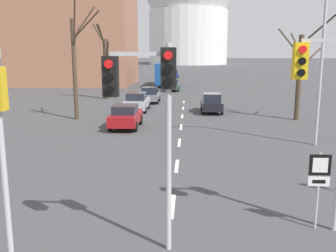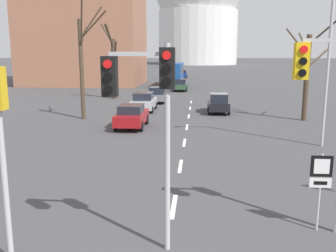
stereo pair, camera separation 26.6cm
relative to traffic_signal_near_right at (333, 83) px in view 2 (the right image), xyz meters
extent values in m
cube|color=silver|center=(-4.26, 1.43, -4.18)|extent=(0.16, 2.00, 0.01)
cube|color=silver|center=(-4.26, 5.93, -4.18)|extent=(0.16, 2.00, 0.01)
cube|color=silver|center=(-4.26, 10.43, -4.18)|extent=(0.16, 2.00, 0.01)
cube|color=silver|center=(-4.26, 14.93, -4.18)|extent=(0.16, 2.00, 0.01)
cube|color=silver|center=(-4.26, 19.43, -4.18)|extent=(0.16, 2.00, 0.01)
cube|color=silver|center=(-4.26, 23.93, -4.18)|extent=(0.16, 2.00, 0.01)
cube|color=silver|center=(-4.26, 28.43, -4.18)|extent=(0.16, 2.00, 0.01)
cube|color=#B2B2B7|center=(-0.21, 0.01, 1.10)|extent=(1.26, 0.10, 0.10)
cube|color=yellow|center=(-0.84, 0.01, 0.57)|extent=(0.36, 0.28, 0.96)
cylinder|color=red|center=(-0.84, -0.16, 0.87)|extent=(0.20, 0.06, 0.20)
cylinder|color=black|center=(-0.84, -0.16, 0.57)|extent=(0.20, 0.06, 0.20)
cylinder|color=black|center=(-0.84, -0.16, 0.28)|extent=(0.20, 0.06, 0.20)
cylinder|color=#B2B2B7|center=(-7.96, -2.22, -1.80)|extent=(0.14, 0.14, 4.78)
cylinder|color=#B2B2B7|center=(-4.24, -1.31, -1.59)|extent=(0.14, 0.14, 5.20)
cube|color=black|center=(-4.24, -1.31, 0.43)|extent=(0.36, 0.28, 0.96)
cylinder|color=red|center=(-4.24, -1.48, 0.73)|extent=(0.20, 0.06, 0.20)
cylinder|color=black|center=(-4.24, -1.48, 0.43)|extent=(0.20, 0.06, 0.20)
cylinder|color=black|center=(-4.24, -1.48, 0.13)|extent=(0.20, 0.06, 0.20)
cube|color=#B2B2B7|center=(-4.94, -1.31, 0.76)|extent=(1.39, 0.10, 0.10)
cube|color=black|center=(-5.63, -1.31, 0.23)|extent=(0.36, 0.28, 0.96)
cylinder|color=red|center=(-5.63, -1.48, 0.53)|extent=(0.20, 0.06, 0.20)
cylinder|color=black|center=(-5.63, -1.48, 0.23)|extent=(0.20, 0.06, 0.20)
cylinder|color=black|center=(-5.63, -1.48, -0.07)|extent=(0.20, 0.06, 0.20)
cylinder|color=#B2B2B7|center=(-0.09, 0.08, -3.06)|extent=(0.07, 0.07, 2.25)
cube|color=black|center=(-0.09, 0.06, -2.28)|extent=(0.60, 0.03, 0.60)
cube|color=white|center=(-0.09, 0.04, -2.28)|extent=(0.42, 0.01, 0.42)
cube|color=white|center=(-0.09, 0.06, -2.76)|extent=(0.60, 0.03, 0.28)
cube|color=black|center=(-0.09, 0.04, -2.76)|extent=(0.36, 0.01, 0.10)
cylinder|color=#B2B2B7|center=(3.23, 10.28, 0.02)|extent=(0.16, 0.16, 8.42)
cube|color=#2D4C33|center=(-5.91, 40.05, -3.55)|extent=(1.61, 4.24, 0.58)
cube|color=#1E232D|center=(-5.91, 39.84, -2.92)|extent=(1.37, 2.03, 0.69)
cylinder|color=black|center=(-6.66, 41.36, -3.84)|extent=(0.18, 0.69, 0.69)
cylinder|color=black|center=(-5.15, 41.36, -3.84)|extent=(0.18, 0.69, 0.69)
cylinder|color=black|center=(-6.66, 38.74, -3.84)|extent=(0.18, 0.69, 0.69)
cylinder|color=black|center=(-5.15, 38.74, -3.84)|extent=(0.18, 0.69, 0.69)
cube|color=maroon|center=(-7.99, 14.54, -3.51)|extent=(1.78, 4.11, 0.69)
cube|color=#1E232D|center=(-7.99, 14.34, -2.89)|extent=(1.51, 1.97, 0.55)
cylinder|color=black|center=(-8.83, 15.82, -3.85)|extent=(0.18, 0.67, 0.67)
cylinder|color=black|center=(-7.15, 15.82, -3.85)|extent=(0.18, 0.67, 0.67)
cylinder|color=black|center=(-8.83, 13.27, -3.85)|extent=(0.18, 0.67, 0.67)
cylinder|color=black|center=(-7.15, 13.27, -3.85)|extent=(0.18, 0.67, 0.67)
cube|color=navy|center=(-6.78, 66.84, -3.50)|extent=(1.64, 3.92, 0.71)
cube|color=#1E232D|center=(-6.78, 66.65, -2.83)|extent=(1.40, 1.88, 0.64)
cylinder|color=black|center=(-7.55, 68.06, -3.86)|extent=(0.18, 0.66, 0.66)
cylinder|color=black|center=(-6.01, 68.06, -3.86)|extent=(0.18, 0.66, 0.66)
cylinder|color=black|center=(-7.55, 65.63, -3.86)|extent=(0.18, 0.66, 0.66)
cylinder|color=black|center=(-6.01, 65.63, -3.86)|extent=(0.18, 0.66, 0.66)
cube|color=slate|center=(-7.71, 27.83, -3.58)|extent=(1.79, 3.93, 0.56)
cube|color=#1E232D|center=(-7.71, 27.63, -2.95)|extent=(1.52, 1.89, 0.71)
cylinder|color=black|center=(-8.55, 29.05, -3.86)|extent=(0.18, 0.65, 0.65)
cylinder|color=black|center=(-6.86, 29.05, -3.86)|extent=(0.18, 0.65, 0.65)
cylinder|color=black|center=(-8.55, 26.61, -3.86)|extent=(0.18, 0.65, 0.65)
cylinder|color=black|center=(-6.86, 26.61, -3.86)|extent=(0.18, 0.65, 0.65)
cube|color=#B7B7BC|center=(-8.27, 22.11, -3.54)|extent=(1.84, 4.39, 0.70)
cube|color=#1E232D|center=(-8.27, 21.89, -2.87)|extent=(1.56, 2.11, 0.63)
cylinder|color=black|center=(-9.14, 23.47, -3.89)|extent=(0.18, 0.60, 0.60)
cylinder|color=black|center=(-7.40, 23.47, -3.89)|extent=(0.18, 0.60, 0.60)
cylinder|color=black|center=(-9.14, 20.75, -3.89)|extent=(0.18, 0.60, 0.60)
cylinder|color=black|center=(-7.40, 20.75, -3.89)|extent=(0.18, 0.60, 0.60)
cube|color=black|center=(-1.81, 21.57, -3.53)|extent=(1.69, 3.88, 0.68)
cube|color=#1E232D|center=(-1.81, 21.38, -2.87)|extent=(1.44, 1.86, 0.66)
cylinder|color=black|center=(-2.61, 22.78, -3.87)|extent=(0.18, 0.63, 0.63)
cylinder|color=black|center=(-1.01, 22.78, -3.87)|extent=(0.18, 0.63, 0.63)
cylinder|color=black|center=(-2.61, 20.37, -3.87)|extent=(0.18, 0.63, 0.63)
cylinder|color=black|center=(-1.01, 20.37, -3.87)|extent=(0.18, 0.63, 0.63)
cube|color=#19478C|center=(-7.36, 48.23, -2.21)|extent=(2.50, 10.80, 3.00)
cube|color=black|center=(-7.36, 48.23, -1.83)|extent=(2.52, 10.26, 0.90)
cylinder|color=black|center=(-8.56, 52.01, -3.71)|extent=(0.26, 0.96, 0.96)
cylinder|color=black|center=(-6.16, 52.01, -3.71)|extent=(0.26, 0.96, 0.96)
cylinder|color=black|center=(-8.56, 44.99, -3.71)|extent=(0.26, 0.96, 0.96)
cylinder|color=black|center=(-6.16, 44.99, -3.71)|extent=(0.26, 0.96, 0.96)
cylinder|color=#473828|center=(-12.31, 17.63, -0.46)|extent=(0.32, 0.32, 7.45)
cylinder|color=#473828|center=(-11.89, 16.73, 2.82)|extent=(0.89, 1.93, 3.39)
cylinder|color=#473828|center=(-12.42, 18.73, 1.98)|extent=(0.28, 2.27, 1.88)
cylinder|color=#473828|center=(-11.20, 17.26, 2.80)|extent=(2.27, 0.95, 1.99)
cylinder|color=#473828|center=(-11.47, 17.64, 2.98)|extent=(1.77, 0.13, 2.30)
cylinder|color=#473828|center=(4.42, 18.32, -1.04)|extent=(0.38, 0.38, 6.30)
cylinder|color=#473828|center=(5.31, 18.72, 0.48)|extent=(1.81, 1.03, 1.51)
cylinder|color=#473828|center=(5.35, 17.54, 2.44)|extent=(1.77, 1.82, 2.01)
cylinder|color=#473828|center=(3.76, 19.30, 1.67)|extent=(1.24, 2.13, 2.10)
cylinder|color=#473828|center=(4.35, 19.53, 1.56)|extent=(0.24, 2.48, 1.62)
cylinder|color=#473828|center=(-12.82, 30.77, -0.94)|extent=(0.56, 0.56, 6.50)
cylinder|color=#473828|center=(-12.98, 29.83, 2.51)|extent=(0.48, 2.03, 2.45)
cylinder|color=#473828|center=(-13.04, 29.79, 2.69)|extent=(0.58, 2.11, 2.31)
cylinder|color=#473828|center=(-13.55, 31.11, 2.82)|extent=(1.63, 0.91, 2.37)
cylinder|color=#473828|center=(-12.49, 30.05, 0.99)|extent=(0.79, 1.62, 2.24)
cylinder|color=silver|center=(-4.26, 164.82, 7.67)|extent=(35.59, 35.59, 23.73)
cube|color=#9E664C|center=(-21.84, 50.15, 6.42)|extent=(18.00, 14.00, 21.21)
camera|label=1|loc=(-3.77, -10.17, 0.77)|focal=40.00mm
camera|label=2|loc=(-3.50, -10.16, 0.77)|focal=40.00mm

